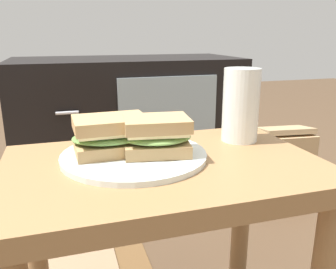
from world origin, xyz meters
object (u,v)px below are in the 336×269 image
(tv_cabinet, at_px, (129,124))
(sandwich_back, at_px, (157,136))
(paper_bag, at_px, (281,168))
(sandwich_front, at_px, (111,135))
(plate, at_px, (134,155))
(beer_glass, at_px, (241,107))

(tv_cabinet, relative_size, sandwich_back, 7.01)
(sandwich_back, xyz_separation_m, paper_bag, (0.66, 0.53, -0.34))
(paper_bag, bearing_deg, sandwich_front, -145.83)
(tv_cabinet, height_order, sandwich_back, tv_cabinet)
(plate, xyz_separation_m, paper_bag, (0.69, 0.51, -0.30))
(beer_glass, height_order, paper_bag, beer_glass)
(sandwich_front, distance_m, sandwich_back, 0.08)
(plate, bearing_deg, paper_bag, 36.44)
(tv_cabinet, xyz_separation_m, sandwich_back, (-0.12, -0.93, 0.21))
(paper_bag, bearing_deg, plate, -143.56)
(plate, bearing_deg, sandwich_front, 158.78)
(sandwich_back, distance_m, beer_glass, 0.21)
(tv_cabinet, distance_m, sandwich_front, 0.94)
(plate, xyz_separation_m, sandwich_front, (-0.04, 0.02, 0.04))
(sandwich_front, bearing_deg, paper_bag, 34.17)
(beer_glass, bearing_deg, tv_cabinet, 95.07)
(tv_cabinet, bearing_deg, sandwich_back, -97.42)
(sandwich_back, relative_size, paper_bag, 0.40)
(sandwich_front, height_order, sandwich_back, same)
(tv_cabinet, distance_m, beer_glass, 0.90)
(tv_cabinet, xyz_separation_m, beer_glass, (0.08, -0.87, 0.24))
(tv_cabinet, height_order, plate, tv_cabinet)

